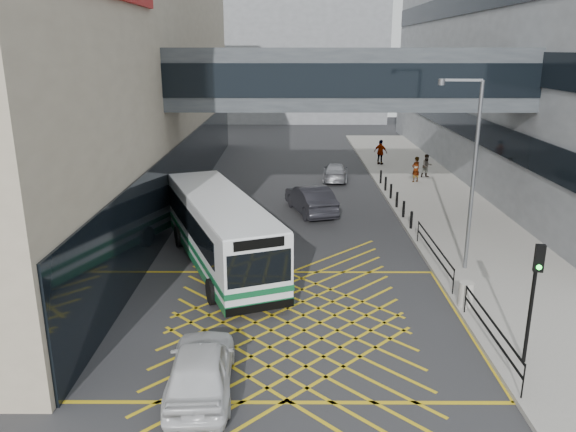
{
  "coord_description": "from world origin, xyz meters",
  "views": [
    {
      "loc": [
        0.08,
        -17.25,
        8.94
      ],
      "look_at": [
        0.0,
        4.0,
        2.6
      ],
      "focal_mm": 35.0,
      "sensor_mm": 36.0,
      "label": 1
    }
  ],
  "objects_px": {
    "litter_bin": "(466,294)",
    "pedestrian_c": "(381,152)",
    "bus": "(219,229)",
    "pedestrian_b": "(427,166)",
    "pedestrian_a": "(416,169)",
    "car_silver": "(335,171)",
    "car_dark": "(311,199)",
    "car_white": "(201,367)",
    "traffic_light": "(534,287)",
    "street_lamp": "(470,165)"
  },
  "relations": [
    {
      "from": "litter_bin",
      "to": "pedestrian_c",
      "type": "xyz_separation_m",
      "value": [
        0.91,
        25.51,
        0.52
      ]
    },
    {
      "from": "bus",
      "to": "pedestrian_b",
      "type": "bearing_deg",
      "value": 31.69
    },
    {
      "from": "pedestrian_a",
      "to": "car_silver",
      "type": "bearing_deg",
      "value": -43.1
    },
    {
      "from": "car_dark",
      "to": "pedestrian_c",
      "type": "bearing_deg",
      "value": -130.42
    },
    {
      "from": "car_white",
      "to": "pedestrian_a",
      "type": "distance_m",
      "value": 26.82
    },
    {
      "from": "traffic_light",
      "to": "pedestrian_c",
      "type": "relative_size",
      "value": 1.91
    },
    {
      "from": "car_dark",
      "to": "pedestrian_a",
      "type": "relative_size",
      "value": 2.95
    },
    {
      "from": "litter_bin",
      "to": "pedestrian_b",
      "type": "xyz_separation_m",
      "value": [
        3.48,
        20.95,
        0.37
      ]
    },
    {
      "from": "car_silver",
      "to": "street_lamp",
      "type": "xyz_separation_m",
      "value": [
        3.94,
        -16.94,
        3.9
      ]
    },
    {
      "from": "car_white",
      "to": "pedestrian_b",
      "type": "distance_m",
      "value": 28.65
    },
    {
      "from": "bus",
      "to": "pedestrian_c",
      "type": "bearing_deg",
      "value": 43.5
    },
    {
      "from": "litter_bin",
      "to": "pedestrian_a",
      "type": "xyz_separation_m",
      "value": [
        2.37,
        19.44,
        0.43
      ]
    },
    {
      "from": "car_dark",
      "to": "pedestrian_c",
      "type": "distance_m",
      "value": 14.45
    },
    {
      "from": "car_white",
      "to": "pedestrian_a",
      "type": "height_order",
      "value": "pedestrian_a"
    },
    {
      "from": "car_white",
      "to": "pedestrian_c",
      "type": "relative_size",
      "value": 2.41
    },
    {
      "from": "car_silver",
      "to": "pedestrian_b",
      "type": "bearing_deg",
      "value": -170.68
    },
    {
      "from": "car_silver",
      "to": "pedestrian_a",
      "type": "height_order",
      "value": "pedestrian_a"
    },
    {
      "from": "bus",
      "to": "traffic_light",
      "type": "xyz_separation_m",
      "value": [
        9.82,
        -8.1,
        0.93
      ]
    },
    {
      "from": "car_white",
      "to": "car_silver",
      "type": "height_order",
      "value": "car_white"
    },
    {
      "from": "car_silver",
      "to": "street_lamp",
      "type": "height_order",
      "value": "street_lamp"
    },
    {
      "from": "traffic_light",
      "to": "pedestrian_c",
      "type": "distance_m",
      "value": 29.37
    },
    {
      "from": "bus",
      "to": "litter_bin",
      "type": "height_order",
      "value": "bus"
    },
    {
      "from": "bus",
      "to": "car_white",
      "type": "height_order",
      "value": "bus"
    },
    {
      "from": "car_silver",
      "to": "pedestrian_a",
      "type": "relative_size",
      "value": 2.37
    },
    {
      "from": "car_silver",
      "to": "traffic_light",
      "type": "xyz_separation_m",
      "value": [
        3.62,
        -24.41,
        1.92
      ]
    },
    {
      "from": "car_white",
      "to": "car_dark",
      "type": "distance_m",
      "value": 17.74
    },
    {
      "from": "pedestrian_b",
      "to": "traffic_light",
      "type": "bearing_deg",
      "value": -110.48
    },
    {
      "from": "traffic_light",
      "to": "car_silver",
      "type": "bearing_deg",
      "value": 109.49
    },
    {
      "from": "car_silver",
      "to": "street_lamp",
      "type": "relative_size",
      "value": 0.54
    },
    {
      "from": "car_dark",
      "to": "pedestrian_a",
      "type": "bearing_deg",
      "value": -152.42
    },
    {
      "from": "pedestrian_a",
      "to": "pedestrian_c",
      "type": "bearing_deg",
      "value": -107.53
    },
    {
      "from": "street_lamp",
      "to": "litter_bin",
      "type": "relative_size",
      "value": 8.64
    },
    {
      "from": "car_dark",
      "to": "pedestrian_b",
      "type": "height_order",
      "value": "pedestrian_b"
    },
    {
      "from": "pedestrian_b",
      "to": "pedestrian_c",
      "type": "distance_m",
      "value": 5.24
    },
    {
      "from": "car_dark",
      "to": "street_lamp",
      "type": "distance_m",
      "value": 11.21
    },
    {
      "from": "litter_bin",
      "to": "pedestrian_a",
      "type": "height_order",
      "value": "pedestrian_a"
    },
    {
      "from": "car_silver",
      "to": "pedestrian_a",
      "type": "distance_m",
      "value": 5.54
    },
    {
      "from": "pedestrian_c",
      "to": "pedestrian_b",
      "type": "bearing_deg",
      "value": 157.45
    },
    {
      "from": "street_lamp",
      "to": "pedestrian_c",
      "type": "bearing_deg",
      "value": 96.35
    },
    {
      "from": "bus",
      "to": "car_white",
      "type": "relative_size",
      "value": 2.37
    },
    {
      "from": "street_lamp",
      "to": "pedestrian_c",
      "type": "height_order",
      "value": "street_lamp"
    },
    {
      "from": "bus",
      "to": "car_silver",
      "type": "bearing_deg",
      "value": 48.21
    },
    {
      "from": "car_dark",
      "to": "bus",
      "type": "bearing_deg",
      "value": 46.87
    },
    {
      "from": "street_lamp",
      "to": "litter_bin",
      "type": "height_order",
      "value": "street_lamp"
    },
    {
      "from": "pedestrian_a",
      "to": "bus",
      "type": "bearing_deg",
      "value": 21.47
    },
    {
      "from": "car_dark",
      "to": "car_silver",
      "type": "bearing_deg",
      "value": -119.92
    },
    {
      "from": "traffic_light",
      "to": "pedestrian_c",
      "type": "bearing_deg",
      "value": 100.43
    },
    {
      "from": "traffic_light",
      "to": "pedestrian_c",
      "type": "xyz_separation_m",
      "value": [
        0.32,
        29.33,
        -1.44
      ]
    },
    {
      "from": "street_lamp",
      "to": "pedestrian_a",
      "type": "bearing_deg",
      "value": 91.05
    },
    {
      "from": "bus",
      "to": "street_lamp",
      "type": "relative_size",
      "value": 1.43
    }
  ]
}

